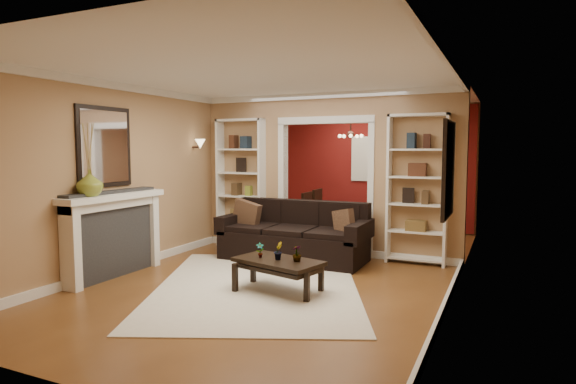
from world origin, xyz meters
The scene contains 30 objects.
floor centered at (0.00, 0.00, 0.00)m, with size 8.00×8.00×0.00m, color brown.
ceiling centered at (0.00, 0.00, 2.70)m, with size 8.00×8.00×0.00m, color white.
wall_back centered at (0.00, 4.00, 1.35)m, with size 8.00×8.00×0.00m, color #A77F58.
wall_front centered at (0.00, -4.00, 1.35)m, with size 8.00×8.00×0.00m, color #A77F58.
wall_left centered at (-2.25, 0.00, 1.35)m, with size 8.00×8.00×0.00m, color #A77F58.
wall_right centered at (2.25, 0.00, 1.35)m, with size 8.00×8.00×0.00m, color #A77F58.
partition_wall centered at (0.00, 1.20, 1.35)m, with size 4.50×0.15×2.70m, color #A77F58.
red_back_panel centered at (0.00, 3.97, 1.32)m, with size 4.44×0.04×2.64m, color maroon.
dining_window centered at (0.00, 3.93, 1.55)m, with size 0.78×0.03×0.98m, color #8CA5CC.
area_rug centered at (-0.10, -1.06, 0.01)m, with size 2.53×3.54×0.01m, color silver.
sofa centered at (-0.26, 0.45, 0.46)m, with size 2.37×1.02×0.93m, color black.
pillow_left centered at (-1.10, 0.43, 0.69)m, with size 0.47×0.13×0.47m, color brown.
pillow_right centered at (0.58, 0.43, 0.64)m, with size 0.38×0.11×0.38m, color brown.
coffee_table centered at (0.26, -1.20, 0.20)m, with size 1.08×0.59×0.41m, color black.
plant_left centered at (0.01, -1.20, 0.50)m, with size 0.10×0.07×0.19m, color #336626.
plant_center centered at (0.26, -1.20, 0.52)m, with size 0.12×0.10×0.22m, color #336626.
plant_right centered at (0.51, -1.20, 0.51)m, with size 0.11×0.11×0.20m, color #336626.
bookshelf_left centered at (-1.55, 1.03, 1.15)m, with size 0.90×0.30×2.30m, color white.
bookshelf_right centered at (1.55, 1.03, 1.15)m, with size 0.90×0.30×2.30m, color white.
fireplace centered at (-2.09, -1.50, 0.58)m, with size 0.32×1.70×1.16m, color white.
vase centered at (-2.09, -1.91, 1.33)m, with size 0.33×0.33×0.34m, color olive.
mirror centered at (-2.23, -1.50, 1.80)m, with size 0.03×0.95×1.10m, color silver.
wall_sconce centered at (-2.15, 0.55, 1.83)m, with size 0.18×0.18×0.22m, color #FFE0A5.
framed_art centered at (2.21, -1.00, 1.55)m, with size 0.04×0.85×1.05m, color black.
dining_table centered at (-0.04, 2.69, 0.27)m, with size 0.85×1.52×0.54m, color black.
dining_chair_nw centered at (-0.59, 2.39, 0.47)m, with size 0.46×0.46×0.93m, color black.
dining_chair_ne centered at (0.51, 2.39, 0.46)m, with size 0.45×0.45×0.92m, color black.
dining_chair_sw centered at (-0.59, 2.99, 0.48)m, with size 0.47×0.47×0.95m, color black.
dining_chair_se centered at (0.51, 2.99, 0.46)m, with size 0.45×0.45×0.92m, color black.
chandelier centered at (0.00, 2.70, 2.02)m, with size 0.50×0.50×0.30m, color #321C16.
Camera 1 is at (2.81, -6.45, 1.77)m, focal length 30.00 mm.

